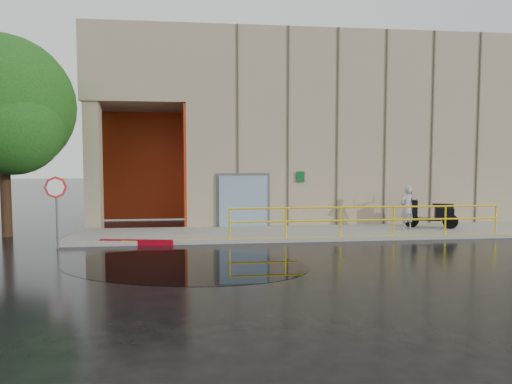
# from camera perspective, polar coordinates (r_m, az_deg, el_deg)

# --- Properties ---
(ground) EXTENTS (120.00, 120.00, 0.00)m
(ground) POSITION_cam_1_polar(r_m,az_deg,el_deg) (12.29, -0.15, -8.98)
(ground) COLOR black
(ground) RESTS_ON ground
(sidewalk) EXTENTS (20.00, 3.00, 0.15)m
(sidewalk) POSITION_cam_1_polar(r_m,az_deg,el_deg) (17.45, 11.38, -4.93)
(sidewalk) COLOR gray
(sidewalk) RESTS_ON ground
(building) EXTENTS (20.00, 10.17, 8.00)m
(building) POSITION_cam_1_polar(r_m,az_deg,el_deg) (23.82, 9.23, 7.43)
(building) COLOR tan
(building) RESTS_ON ground
(guardrail) EXTENTS (9.56, 0.06, 1.03)m
(guardrail) POSITION_cam_1_polar(r_m,az_deg,el_deg) (16.19, 13.72, -3.50)
(guardrail) COLOR yellow
(guardrail) RESTS_ON sidewalk
(person) EXTENTS (0.71, 0.61, 1.65)m
(person) POSITION_cam_1_polar(r_m,az_deg,el_deg) (18.08, 18.33, -1.87)
(person) COLOR #A5A5A9
(person) RESTS_ON sidewalk
(scooter) EXTENTS (2.02, 1.29, 1.53)m
(scooter) POSITION_cam_1_polar(r_m,az_deg,el_deg) (18.75, 21.11, -1.57)
(scooter) COLOR black
(scooter) RESTS_ON sidewalk
(stop_sign) EXTENTS (0.59, 0.42, 2.27)m
(stop_sign) POSITION_cam_1_polar(r_m,az_deg,el_deg) (15.29, -23.72, -0.40)
(stop_sign) COLOR #5E5E63
(stop_sign) RESTS_ON ground
(red_curb) EXTENTS (2.40, 0.58, 0.18)m
(red_curb) POSITION_cam_1_polar(r_m,az_deg,el_deg) (15.40, -14.75, -6.12)
(red_curb) COLOR #940311
(red_curb) RESTS_ON ground
(puddle) EXTENTS (7.45, 5.68, 0.01)m
(puddle) POSITION_cam_1_polar(r_m,az_deg,el_deg) (12.29, -9.10, -9.02)
(puddle) COLOR black
(puddle) RESTS_ON ground
(tree_near) EXTENTS (4.97, 4.97, 7.21)m
(tree_near) POSITION_cam_1_polar(r_m,az_deg,el_deg) (18.59, -28.90, 8.96)
(tree_near) COLOR black
(tree_near) RESTS_ON ground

